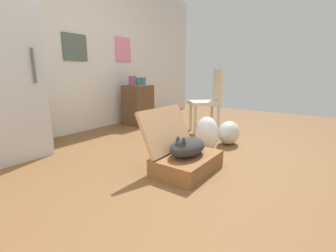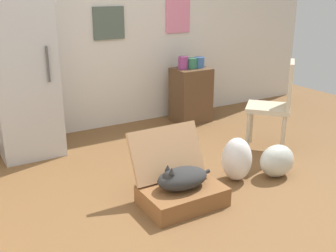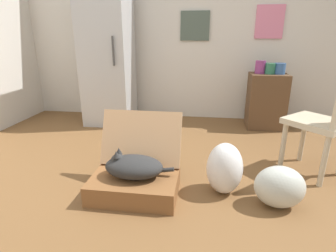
{
  "view_description": "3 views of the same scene",
  "coord_description": "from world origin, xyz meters",
  "px_view_note": "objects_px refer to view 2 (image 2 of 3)",
  "views": [
    {
      "loc": [
        -2.1,
        -1.04,
        0.91
      ],
      "look_at": [
        -0.11,
        0.39,
        0.36
      ],
      "focal_mm": 24.67,
      "sensor_mm": 36.0,
      "label": 1
    },
    {
      "loc": [
        -1.92,
        -2.48,
        1.7
      ],
      "look_at": [
        -0.06,
        0.66,
        0.45
      ],
      "focal_mm": 43.48,
      "sensor_mm": 36.0,
      "label": 2
    },
    {
      "loc": [
        0.2,
        -1.75,
        1.18
      ],
      "look_at": [
        -0.13,
        0.58,
        0.38
      ],
      "focal_mm": 28.89,
      "sensor_mm": 36.0,
      "label": 3
    }
  ],
  "objects_px": {
    "vase_short": "(199,62)",
    "vase_round": "(192,63)",
    "plastic_bag_white": "(237,159)",
    "plastic_bag_clear": "(277,161)",
    "suitcase_base": "(182,196)",
    "side_table": "(191,95)",
    "vase_tall": "(183,63)",
    "refrigerator": "(22,70)",
    "cat": "(182,178)",
    "chair": "(276,103)"
  },
  "relations": [
    {
      "from": "vase_short",
      "to": "vase_round",
      "type": "relative_size",
      "value": 1.04
    },
    {
      "from": "plastic_bag_white",
      "to": "plastic_bag_clear",
      "type": "xyz_separation_m",
      "value": [
        0.38,
        -0.13,
        -0.05
      ]
    },
    {
      "from": "suitcase_base",
      "to": "side_table",
      "type": "xyz_separation_m",
      "value": [
        1.3,
        1.83,
        0.28
      ]
    },
    {
      "from": "side_table",
      "to": "vase_tall",
      "type": "distance_m",
      "value": 0.45
    },
    {
      "from": "plastic_bag_clear",
      "to": "refrigerator",
      "type": "xyz_separation_m",
      "value": [
        -1.86,
        1.78,
        0.75
      ]
    },
    {
      "from": "refrigerator",
      "to": "side_table",
      "type": "bearing_deg",
      "value": 1.37
    },
    {
      "from": "vase_tall",
      "to": "vase_short",
      "type": "relative_size",
      "value": 1.15
    },
    {
      "from": "plastic_bag_white",
      "to": "vase_tall",
      "type": "distance_m",
      "value": 1.88
    },
    {
      "from": "suitcase_base",
      "to": "vase_short",
      "type": "bearing_deg",
      "value": 52.22
    },
    {
      "from": "vase_round",
      "to": "side_table",
      "type": "bearing_deg",
      "value": 90.0
    },
    {
      "from": "plastic_bag_clear",
      "to": "cat",
      "type": "bearing_deg",
      "value": -179.91
    },
    {
      "from": "suitcase_base",
      "to": "vase_tall",
      "type": "distance_m",
      "value": 2.31
    },
    {
      "from": "plastic_bag_clear",
      "to": "vase_tall",
      "type": "relative_size",
      "value": 2.18
    },
    {
      "from": "refrigerator",
      "to": "cat",
      "type": "bearing_deg",
      "value": -65.9
    },
    {
      "from": "cat",
      "to": "vase_tall",
      "type": "relative_size",
      "value": 3.22
    },
    {
      "from": "refrigerator",
      "to": "side_table",
      "type": "relative_size",
      "value": 2.54
    },
    {
      "from": "cat",
      "to": "side_table",
      "type": "relative_size",
      "value": 0.73
    },
    {
      "from": "plastic_bag_clear",
      "to": "suitcase_base",
      "type": "bearing_deg",
      "value": -179.89
    },
    {
      "from": "suitcase_base",
      "to": "vase_round",
      "type": "relative_size",
      "value": 4.91
    },
    {
      "from": "side_table",
      "to": "vase_round",
      "type": "relative_size",
      "value": 5.31
    },
    {
      "from": "cat",
      "to": "vase_short",
      "type": "bearing_deg",
      "value": 52.08
    },
    {
      "from": "suitcase_base",
      "to": "side_table",
      "type": "height_order",
      "value": "side_table"
    },
    {
      "from": "plastic_bag_white",
      "to": "chair",
      "type": "height_order",
      "value": "chair"
    },
    {
      "from": "plastic_bag_white",
      "to": "vase_short",
      "type": "bearing_deg",
      "value": 66.47
    },
    {
      "from": "plastic_bag_white",
      "to": "refrigerator",
      "type": "xyz_separation_m",
      "value": [
        -1.48,
        1.65,
        0.7
      ]
    },
    {
      "from": "vase_tall",
      "to": "vase_round",
      "type": "xyz_separation_m",
      "value": [
        0.12,
        -0.03,
        -0.01
      ]
    },
    {
      "from": "vase_short",
      "to": "chair",
      "type": "bearing_deg",
      "value": -85.6
    },
    {
      "from": "refrigerator",
      "to": "plastic_bag_white",
      "type": "bearing_deg",
      "value": -47.99
    },
    {
      "from": "vase_tall",
      "to": "vase_short",
      "type": "distance_m",
      "value": 0.23
    },
    {
      "from": "plastic_bag_clear",
      "to": "refrigerator",
      "type": "height_order",
      "value": "refrigerator"
    },
    {
      "from": "refrigerator",
      "to": "vase_tall",
      "type": "distance_m",
      "value": 1.99
    },
    {
      "from": "vase_tall",
      "to": "vase_round",
      "type": "distance_m",
      "value": 0.12
    },
    {
      "from": "cat",
      "to": "chair",
      "type": "distance_m",
      "value": 1.63
    },
    {
      "from": "plastic_bag_clear",
      "to": "chair",
      "type": "xyz_separation_m",
      "value": [
        0.46,
        0.52,
        0.37
      ]
    },
    {
      "from": "plastic_bag_clear",
      "to": "vase_short",
      "type": "xyz_separation_m",
      "value": [
        0.36,
        1.82,
        0.62
      ]
    },
    {
      "from": "cat",
      "to": "vase_tall",
      "type": "distance_m",
      "value": 2.26
    },
    {
      "from": "plastic_bag_white",
      "to": "vase_round",
      "type": "bearing_deg",
      "value": 69.77
    },
    {
      "from": "vase_round",
      "to": "cat",
      "type": "bearing_deg",
      "value": -125.7
    },
    {
      "from": "vase_tall",
      "to": "cat",
      "type": "bearing_deg",
      "value": -122.8
    },
    {
      "from": "cat",
      "to": "chair",
      "type": "bearing_deg",
      "value": 18.83
    },
    {
      "from": "plastic_bag_clear",
      "to": "vase_tall",
      "type": "distance_m",
      "value": 1.96
    },
    {
      "from": "plastic_bag_clear",
      "to": "side_table",
      "type": "bearing_deg",
      "value": 82.49
    },
    {
      "from": "plastic_bag_white",
      "to": "plastic_bag_clear",
      "type": "bearing_deg",
      "value": -19.31
    },
    {
      "from": "vase_tall",
      "to": "chair",
      "type": "height_order",
      "value": "chair"
    },
    {
      "from": "cat",
      "to": "vase_round",
      "type": "distance_m",
      "value": 2.3
    },
    {
      "from": "suitcase_base",
      "to": "vase_short",
      "type": "height_order",
      "value": "vase_short"
    },
    {
      "from": "plastic_bag_white",
      "to": "vase_round",
      "type": "distance_m",
      "value": 1.88
    },
    {
      "from": "vase_round",
      "to": "vase_tall",
      "type": "bearing_deg",
      "value": 165.72
    },
    {
      "from": "vase_round",
      "to": "refrigerator",
      "type": "bearing_deg",
      "value": -178.99
    },
    {
      "from": "cat",
      "to": "plastic_bag_white",
      "type": "height_order",
      "value": "plastic_bag_white"
    }
  ]
}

